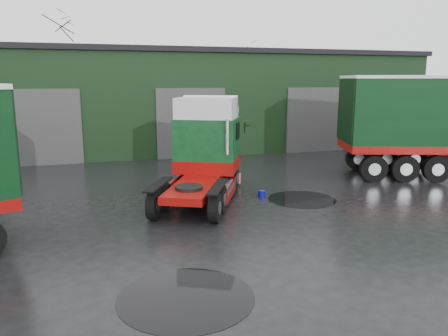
{
  "coord_description": "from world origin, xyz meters",
  "views": [
    {
      "loc": [
        -3.34,
        -10.63,
        4.43
      ],
      "look_at": [
        0.52,
        2.37,
        1.7
      ],
      "focal_mm": 35.0,
      "sensor_mm": 36.0,
      "label": 1
    }
  ],
  "objects_px": {
    "wash_bucket": "(262,194)",
    "tree_back_a": "(59,77)",
    "hero_tractor": "(198,152)",
    "tree_back_b": "(237,88)",
    "warehouse": "(173,99)"
  },
  "relations": [
    {
      "from": "wash_bucket",
      "to": "tree_back_a",
      "type": "distance_m",
      "value": 27.25
    },
    {
      "from": "hero_tractor",
      "to": "tree_back_b",
      "type": "bearing_deg",
      "value": 94.75
    },
    {
      "from": "hero_tractor",
      "to": "tree_back_a",
      "type": "bearing_deg",
      "value": 129.44
    },
    {
      "from": "wash_bucket",
      "to": "tree_back_b",
      "type": "relative_size",
      "value": 0.04
    },
    {
      "from": "warehouse",
      "to": "wash_bucket",
      "type": "relative_size",
      "value": 118.95
    },
    {
      "from": "tree_back_a",
      "to": "tree_back_b",
      "type": "relative_size",
      "value": 1.27
    },
    {
      "from": "tree_back_b",
      "to": "wash_bucket",
      "type": "bearing_deg",
      "value": -106.03
    },
    {
      "from": "wash_bucket",
      "to": "tree_back_b",
      "type": "distance_m",
      "value": 26.69
    },
    {
      "from": "hero_tractor",
      "to": "tree_back_a",
      "type": "relative_size",
      "value": 0.65
    },
    {
      "from": "warehouse",
      "to": "tree_back_b",
      "type": "height_order",
      "value": "tree_back_b"
    },
    {
      "from": "wash_bucket",
      "to": "tree_back_a",
      "type": "height_order",
      "value": "tree_back_a"
    },
    {
      "from": "hero_tractor",
      "to": "tree_back_a",
      "type": "height_order",
      "value": "tree_back_a"
    },
    {
      "from": "warehouse",
      "to": "tree_back_b",
      "type": "relative_size",
      "value": 4.32
    },
    {
      "from": "hero_tractor",
      "to": "wash_bucket",
      "type": "xyz_separation_m",
      "value": [
        2.51,
        0.09,
        -1.78
      ]
    },
    {
      "from": "hero_tractor",
      "to": "tree_back_b",
      "type": "xyz_separation_m",
      "value": [
        9.81,
        25.5,
        1.84
      ]
    }
  ]
}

